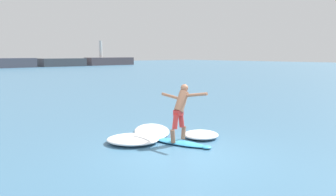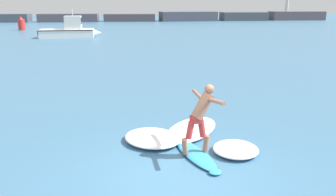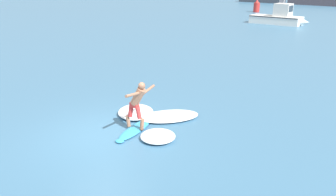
{
  "view_description": "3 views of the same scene",
  "coord_description": "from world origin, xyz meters",
  "px_view_note": "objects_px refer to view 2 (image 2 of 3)",
  "views": [
    {
      "loc": [
        -5.97,
        -5.91,
        2.66
      ],
      "look_at": [
        0.91,
        1.75,
        1.26
      ],
      "focal_mm": 35.0,
      "sensor_mm": 36.0,
      "label": 1
    },
    {
      "loc": [
        -1.05,
        -6.14,
        3.57
      ],
      "look_at": [
        0.03,
        1.74,
        1.25
      ],
      "focal_mm": 35.0,
      "sensor_mm": 36.0,
      "label": 2
    },
    {
      "loc": [
        7.91,
        -6.04,
        4.87
      ],
      "look_at": [
        0.72,
        2.51,
        0.76
      ],
      "focal_mm": 35.0,
      "sensor_mm": 36.0,
      "label": 3
    }
  ],
  "objects_px": {
    "surfer": "(201,113)",
    "fishing_boat_near_jetty": "(70,31)",
    "surfboard": "(196,155)",
    "channel_marker_buoy": "(21,24)"
  },
  "relations": [
    {
      "from": "fishing_boat_near_jetty",
      "to": "channel_marker_buoy",
      "type": "xyz_separation_m",
      "value": [
        -7.99,
        11.09,
        0.08
      ]
    },
    {
      "from": "surfer",
      "to": "channel_marker_buoy",
      "type": "distance_m",
      "value": 43.24
    },
    {
      "from": "surfboard",
      "to": "surfer",
      "type": "xyz_separation_m",
      "value": [
        0.12,
        0.06,
        1.04
      ]
    },
    {
      "from": "surfboard",
      "to": "fishing_boat_near_jetty",
      "type": "height_order",
      "value": "fishing_boat_near_jetty"
    },
    {
      "from": "channel_marker_buoy",
      "to": "fishing_boat_near_jetty",
      "type": "bearing_deg",
      "value": -54.22
    },
    {
      "from": "surfer",
      "to": "fishing_boat_near_jetty",
      "type": "distance_m",
      "value": 30.25
    },
    {
      "from": "surfboard",
      "to": "channel_marker_buoy",
      "type": "relative_size",
      "value": 1.13
    },
    {
      "from": "fishing_boat_near_jetty",
      "to": "channel_marker_buoy",
      "type": "relative_size",
      "value": 3.66
    },
    {
      "from": "fishing_boat_near_jetty",
      "to": "surfboard",
      "type": "bearing_deg",
      "value": -76.28
    },
    {
      "from": "fishing_boat_near_jetty",
      "to": "surfer",
      "type": "bearing_deg",
      "value": -76.04
    }
  ]
}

